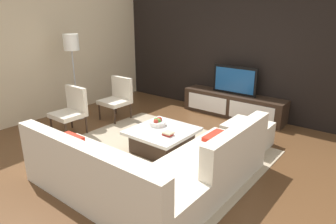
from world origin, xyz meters
name	(u,v)px	position (x,y,z in m)	size (l,w,h in m)	color
ground_plane	(163,155)	(0.00, 0.00, 0.00)	(14.00, 14.00, 0.00)	brown
feature_wall_back	(243,50)	(0.00, 2.70, 1.40)	(6.40, 0.12, 2.80)	black
side_wall_left	(52,50)	(-3.20, 0.20, 1.40)	(0.12, 5.20, 2.80)	beige
area_rug	(158,153)	(-0.10, 0.00, 0.01)	(3.19, 2.64, 0.01)	tan
media_console	(233,105)	(0.00, 2.40, 0.25)	(2.24, 0.49, 0.50)	#332319
television	(235,80)	(0.00, 2.40, 0.80)	(0.98, 0.06, 0.59)	black
sectional_couch	(152,171)	(0.52, -0.86, 0.28)	(2.38, 2.39, 0.83)	beige
coffee_table	(162,140)	(-0.10, 0.10, 0.20)	(0.95, 0.97, 0.38)	#332319
accent_chair_near	(72,108)	(-1.92, -0.31, 0.49)	(0.54, 0.51, 0.87)	#332319
floor_lamp	(72,48)	(-2.56, 0.25, 1.47)	(0.30, 0.30, 1.76)	#A5A5AA
ottoman	(247,135)	(0.89, 1.16, 0.20)	(0.70, 0.70, 0.40)	beige
fruit_bowl	(158,122)	(-0.28, 0.20, 0.43)	(0.28, 0.28, 0.14)	silver
accent_chair_far	(118,96)	(-1.86, 0.78, 0.49)	(0.55, 0.53, 0.87)	#332319
book_stack	(168,134)	(0.12, -0.03, 0.41)	(0.16, 0.13, 0.05)	maroon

